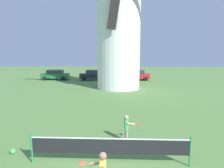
# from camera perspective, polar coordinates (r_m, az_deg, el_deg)

# --- Properties ---
(windmill) EXTENTS (9.44, 5.62, 15.74)m
(windmill) POSITION_cam_1_polar(r_m,az_deg,el_deg) (22.98, 1.96, 17.64)
(windmill) COLOR white
(windmill) RESTS_ON ground_plane
(tennis_net) EXTENTS (5.66, 0.06, 1.10)m
(tennis_net) POSITION_cam_1_polar(r_m,az_deg,el_deg) (7.22, -0.72, -17.70)
(tennis_net) COLOR #238E4C
(tennis_net) RESTS_ON ground_plane
(player_far) EXTENTS (0.75, 0.40, 1.21)m
(player_far) POSITION_cam_1_polar(r_m,az_deg,el_deg) (8.99, 4.38, -12.27)
(player_far) COLOR #9E937F
(player_far) RESTS_ON ground_plane
(stray_ball) EXTENTS (0.22, 0.22, 0.22)m
(stray_ball) POSITION_cam_1_polar(r_m,az_deg,el_deg) (9.04, -26.92, -17.06)
(stray_ball) COLOR #4CB259
(stray_ball) RESTS_ON ground_plane
(parked_car_green) EXTENTS (4.18, 1.97, 1.56)m
(parked_car_green) POSITION_cam_1_polar(r_m,az_deg,el_deg) (31.94, -16.19, 2.64)
(parked_car_green) COLOR #1E6638
(parked_car_green) RESTS_ON ground_plane
(parked_car_black) EXTENTS (4.62, 2.23, 1.56)m
(parked_car_black) POSITION_cam_1_polar(r_m,az_deg,el_deg) (30.52, -5.17, 2.69)
(parked_car_black) COLOR #1E232D
(parked_car_black) RESTS_ON ground_plane
(parked_car_red) EXTENTS (3.98, 2.18, 1.56)m
(parked_car_red) POSITION_cam_1_polar(r_m,az_deg,el_deg) (30.35, 7.14, 2.62)
(parked_car_red) COLOR red
(parked_car_red) RESTS_ON ground_plane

